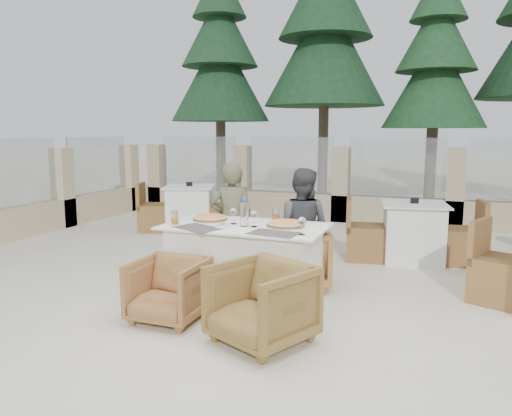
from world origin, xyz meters
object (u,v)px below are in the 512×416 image
(pizza_right, at_px, (285,224))
(bg_table_a, at_px, (190,209))
(armchair_near_right, at_px, (261,304))
(wine_glass_near, at_px, (254,218))
(water_bottle, at_px, (244,212))
(beer_glass_left, at_px, (175,218))
(beer_glass_right, at_px, (276,214))
(armchair_far_left, at_px, (242,255))
(armchair_near_left, at_px, (168,290))
(wine_glass_corner, at_px, (302,225))
(armchair_far_right, at_px, (295,257))
(olive_dish, at_px, (223,225))
(wine_glass_centre, at_px, (233,215))
(dining_table, at_px, (245,263))
(diner_right, at_px, (301,228))
(bg_table_b, at_px, (413,233))
(pizza_left, at_px, (210,218))
(diner_left, at_px, (232,223))

(pizza_right, xyz_separation_m, bg_table_a, (-2.60, 2.83, -0.41))
(armchair_near_right, xyz_separation_m, bg_table_a, (-2.72, 3.83, 0.06))
(wine_glass_near, bearing_deg, water_bottle, 174.34)
(beer_glass_left, xyz_separation_m, beer_glass_right, (0.89, 0.52, 0.01))
(beer_glass_left, bearing_deg, bg_table_a, 116.17)
(armchair_far_left, xyz_separation_m, armchair_near_right, (0.84, -1.61, 0.05))
(armchair_near_left, bearing_deg, wine_glass_corner, 25.24)
(armchair_near_left, bearing_deg, water_bottle, 57.90)
(armchair_far_left, relative_size, armchair_far_right, 0.83)
(olive_dish, bearing_deg, armchair_near_left, -115.87)
(armchair_far_right, bearing_deg, armchair_near_left, 38.59)
(armchair_far_right, bearing_deg, pizza_right, 74.03)
(wine_glass_centre, height_order, armchair_far_right, wine_glass_centre)
(pizza_right, bearing_deg, wine_glass_near, -151.98)
(wine_glass_corner, xyz_separation_m, armchair_far_right, (-0.32, 0.85, -0.53))
(dining_table, relative_size, beer_glass_right, 10.62)
(wine_glass_centre, height_order, olive_dish, wine_glass_centre)
(beer_glass_right, xyz_separation_m, armchair_near_right, (0.30, -1.22, -0.52))
(diner_right, bearing_deg, pizza_right, 91.75)
(beer_glass_right, bearing_deg, bg_table_b, 55.93)
(wine_glass_corner, height_order, bg_table_a, wine_glass_corner)
(armchair_near_left, height_order, bg_table_a, bg_table_a)
(pizza_right, height_order, beer_glass_left, beer_glass_left)
(wine_glass_near, height_order, armchair_near_left, wine_glass_near)
(dining_table, relative_size, wine_glass_centre, 8.70)
(wine_glass_centre, bearing_deg, olive_dish, -96.10)
(beer_glass_left, height_order, armchair_far_left, beer_glass_left)
(dining_table, distance_m, armchair_far_right, 0.70)
(pizza_left, height_order, diner_left, diner_left)
(wine_glass_near, distance_m, armchair_far_right, 0.88)
(pizza_right, xyz_separation_m, diner_right, (0.00, 0.56, -0.14))
(wine_glass_near, xyz_separation_m, diner_left, (-0.48, 0.55, -0.18))
(dining_table, bearing_deg, olive_dish, -130.67)
(pizza_right, height_order, olive_dish, pizza_right)
(pizza_right, xyz_separation_m, wine_glass_near, (-0.28, -0.15, 0.07))
(pizza_right, relative_size, armchair_far_left, 0.62)
(water_bottle, xyz_separation_m, armchair_near_left, (-0.44, -0.72, -0.63))
(wine_glass_corner, height_order, armchair_near_left, wine_glass_corner)
(beer_glass_right, xyz_separation_m, armchair_near_left, (-0.65, -1.07, -0.56))
(armchair_near_left, bearing_deg, armchair_far_right, 60.35)
(beer_glass_right, relative_size, diner_right, 0.12)
(armchair_far_right, xyz_separation_m, armchair_near_left, (-0.77, -1.37, -0.05))
(diner_left, bearing_deg, bg_table_b, -157.88)
(diner_right, bearing_deg, beer_glass_left, 41.00)
(beer_glass_left, relative_size, olive_dish, 1.25)
(wine_glass_centre, distance_m, beer_glass_left, 0.59)
(bg_table_a, bearing_deg, diner_right, -61.99)
(armchair_far_left, bearing_deg, pizza_left, 64.27)
(wine_glass_centre, relative_size, wine_glass_near, 1.00)
(armchair_near_right, bearing_deg, armchair_near_left, -163.93)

